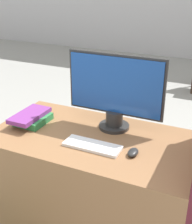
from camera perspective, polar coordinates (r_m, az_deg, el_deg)
name	(u,v)px	position (r m, az deg, el deg)	size (l,w,h in m)	color
desk	(93,189)	(1.97, -0.48, -13.94)	(1.17, 0.64, 0.74)	#8C603D
monitor	(115,92)	(1.78, 3.50, 3.73)	(0.57, 0.18, 0.45)	#282828
keyboard	(92,146)	(1.67, -0.67, -6.19)	(0.31, 0.11, 0.02)	white
mouse	(133,152)	(1.61, 6.78, -7.33)	(0.05, 0.09, 0.03)	#262626
book_stack	(32,118)	(1.95, -11.68, -1.02)	(0.17, 0.27, 0.07)	#2D7F42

